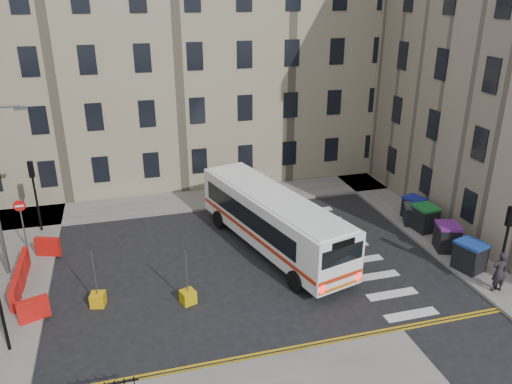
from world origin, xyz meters
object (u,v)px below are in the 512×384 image
wheelie_bin_a (470,256)px  wheelie_bin_b (447,237)px  wheelie_bin_e (414,207)px  bollard_chevron (188,297)px  bus (272,219)px  wheelie_bin_c (425,218)px  wheelie_bin_d (412,214)px  pedestrian (499,272)px  bollard_yellow (98,299)px

wheelie_bin_a → wheelie_bin_b: 2.05m
wheelie_bin_e → bollard_chevron: (-14.22, -4.97, -0.49)m
wheelie_bin_e → bus: bearing=168.9°
wheelie_bin_c → bollard_chevron: bearing=-170.9°
wheelie_bin_d → bollard_chevron: 14.29m
wheelie_bin_a → wheelie_bin_e: size_ratio=1.12×
bus → pedestrian: (8.50, -6.77, -0.62)m
wheelie_bin_c → wheelie_bin_d: wheelie_bin_c is taller
pedestrian → wheelie_bin_d: bearing=-87.2°
wheelie_bin_c → wheelie_bin_e: bearing=74.4°
bus → wheelie_bin_d: size_ratio=8.39×
wheelie_bin_e → bollard_yellow: size_ratio=2.35×
bus → pedestrian: bearing=-53.8°
wheelie_bin_b → pedestrian: (-0.16, -3.98, 0.25)m
bus → pedestrian: 10.89m
wheelie_bin_e → pedestrian: pedestrian is taller
wheelie_bin_c → pedestrian: pedestrian is taller
wheelie_bin_c → bollard_yellow: (-17.70, -2.47, -0.58)m
wheelie_bin_c → bollard_chevron: 14.30m
pedestrian → bollard_chevron: pedestrian is taller
bollard_yellow → wheelie_bin_e: bearing=12.9°
wheelie_bin_e → pedestrian: bearing=-113.5°
bus → wheelie_bin_a: size_ratio=7.19×
wheelie_bin_a → wheelie_bin_d: wheelie_bin_a is taller
wheelie_bin_a → pedestrian: 1.96m
bollard_chevron → pedestrian: bearing=-12.5°
wheelie_bin_b → bollard_chevron: 13.74m
wheelie_bin_d → bollard_chevron: wheelie_bin_d is taller
bus → wheelie_bin_e: 9.31m
bus → wheelie_bin_c: 8.91m
wheelie_bin_d → wheelie_bin_a: bearing=-66.6°
wheelie_bin_d → bollard_yellow: bearing=-144.5°
bollard_chevron → wheelie_bin_b: bearing=4.1°
wheelie_bin_c → bollard_chevron: size_ratio=2.42×
bus → bollard_chevron: size_ratio=18.98×
bus → wheelie_bin_d: bus is taller
bus → wheelie_bin_d: (8.62, 0.41, -1.01)m
bollard_yellow → wheelie_bin_a: bearing=-6.3°
wheelie_bin_c → bus: bearing=172.7°
bollard_chevron → wheelie_bin_d: bearing=17.0°
wheelie_bin_c → pedestrian: bearing=-97.7°
bollard_yellow → pedestrian: bearing=-12.5°
wheelie_bin_a → bollard_chevron: size_ratio=2.64×
wheelie_bin_a → wheelie_bin_e: bearing=66.8°
wheelie_bin_a → bollard_yellow: 17.45m
bus → wheelie_bin_a: bus is taller
wheelie_bin_b → wheelie_bin_e: size_ratio=1.12×
wheelie_bin_b → wheelie_bin_d: size_ratio=1.17×
wheelie_bin_b → wheelie_bin_c: (0.20, 2.34, 0.01)m
wheelie_bin_c → pedestrian: (-0.36, -6.33, 0.24)m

